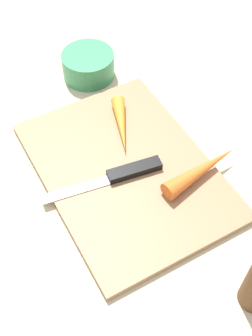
{
  "coord_description": "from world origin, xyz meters",
  "views": [
    {
      "loc": [
        0.38,
        -0.21,
        0.59
      ],
      "look_at": [
        0.0,
        0.0,
        0.01
      ],
      "focal_mm": 47.45,
      "sensor_mm": 36.0,
      "label": 1
    }
  ],
  "objects_px": {
    "carrot_long": "(202,170)",
    "small_bowl": "(88,65)",
    "knife": "(127,172)",
    "cutting_board": "(126,170)",
    "carrot_short": "(121,124)"
  },
  "relations": [
    {
      "from": "carrot_long",
      "to": "small_bowl",
      "type": "xyz_separation_m",
      "value": [
        -0.32,
        -0.05,
        -0.0
      ]
    },
    {
      "from": "cutting_board",
      "to": "carrot_short",
      "type": "xyz_separation_m",
      "value": [
        -0.08,
        0.04,
        0.02
      ]
    },
    {
      "from": "carrot_short",
      "to": "small_bowl",
      "type": "height_order",
      "value": "small_bowl"
    },
    {
      "from": "carrot_long",
      "to": "small_bowl",
      "type": "height_order",
      "value": "small_bowl"
    },
    {
      "from": "carrot_short",
      "to": "small_bowl",
      "type": "xyz_separation_m",
      "value": [
        -0.17,
        0.02,
        0.0
      ]
    },
    {
      "from": "cutting_board",
      "to": "carrot_short",
      "type": "height_order",
      "value": "carrot_short"
    },
    {
      "from": "carrot_long",
      "to": "carrot_short",
      "type": "xyz_separation_m",
      "value": [
        -0.15,
        -0.06,
        -0.0
      ]
    },
    {
      "from": "knife",
      "to": "carrot_short",
      "type": "bearing_deg",
      "value": -105.04
    },
    {
      "from": "knife",
      "to": "small_bowl",
      "type": "relative_size",
      "value": 1.98
    },
    {
      "from": "cutting_board",
      "to": "small_bowl",
      "type": "xyz_separation_m",
      "value": [
        -0.25,
        0.05,
        0.02
      ]
    },
    {
      "from": "carrot_long",
      "to": "carrot_short",
      "type": "distance_m",
      "value": 0.16
    },
    {
      "from": "knife",
      "to": "carrot_long",
      "type": "relative_size",
      "value": 1.37
    },
    {
      "from": "carrot_short",
      "to": "cutting_board",
      "type": "bearing_deg",
      "value": -1.23
    },
    {
      "from": "knife",
      "to": "small_bowl",
      "type": "distance_m",
      "value": 0.27
    },
    {
      "from": "cutting_board",
      "to": "knife",
      "type": "distance_m",
      "value": 0.02
    }
  ]
}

